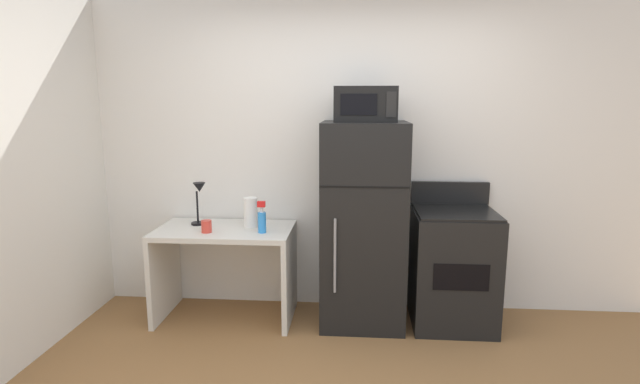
{
  "coord_description": "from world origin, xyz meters",
  "views": [
    {
      "loc": [
        0.04,
        -2.39,
        1.75
      ],
      "look_at": [
        -0.23,
        1.1,
        1.1
      ],
      "focal_mm": 27.4,
      "sensor_mm": 36.0,
      "label": 1
    }
  ],
  "objects_px": {
    "coffee_mug": "(206,226)",
    "oven_range": "(453,267)",
    "desk_lamp": "(199,196)",
    "refrigerator": "(363,225)",
    "spray_bottle": "(262,220)",
    "paper_towel_roll": "(251,212)",
    "microwave": "(365,104)",
    "desk": "(226,256)"
  },
  "relations": [
    {
      "from": "paper_towel_roll",
      "to": "desk",
      "type": "bearing_deg",
      "value": -164.49
    },
    {
      "from": "desk_lamp",
      "to": "coffee_mug",
      "type": "xyz_separation_m",
      "value": [
        0.12,
        -0.22,
        -0.19
      ]
    },
    {
      "from": "coffee_mug",
      "to": "oven_range",
      "type": "height_order",
      "value": "oven_range"
    },
    {
      "from": "desk",
      "to": "spray_bottle",
      "type": "distance_m",
      "value": 0.48
    },
    {
      "from": "refrigerator",
      "to": "microwave",
      "type": "bearing_deg",
      "value": -89.67
    },
    {
      "from": "desk",
      "to": "oven_range",
      "type": "bearing_deg",
      "value": 0.61
    },
    {
      "from": "spray_bottle",
      "to": "oven_range",
      "type": "height_order",
      "value": "oven_range"
    },
    {
      "from": "desk",
      "to": "desk_lamp",
      "type": "xyz_separation_m",
      "value": [
        -0.23,
        0.09,
        0.47
      ]
    },
    {
      "from": "paper_towel_roll",
      "to": "refrigerator",
      "type": "bearing_deg",
      "value": -2.64
    },
    {
      "from": "desk_lamp",
      "to": "paper_towel_roll",
      "type": "bearing_deg",
      "value": -4.2
    },
    {
      "from": "paper_towel_roll",
      "to": "coffee_mug",
      "type": "xyz_separation_m",
      "value": [
        -0.31,
        -0.19,
        -0.07
      ]
    },
    {
      "from": "oven_range",
      "to": "spray_bottle",
      "type": "bearing_deg",
      "value": -175.14
    },
    {
      "from": "spray_bottle",
      "to": "oven_range",
      "type": "xyz_separation_m",
      "value": [
        1.49,
        0.13,
        -0.38
      ]
    },
    {
      "from": "desk_lamp",
      "to": "refrigerator",
      "type": "height_order",
      "value": "refrigerator"
    },
    {
      "from": "spray_bottle",
      "to": "microwave",
      "type": "xyz_separation_m",
      "value": [
        0.78,
        0.1,
        0.88
      ]
    },
    {
      "from": "desk",
      "to": "refrigerator",
      "type": "distance_m",
      "value": 1.14
    },
    {
      "from": "desk_lamp",
      "to": "spray_bottle",
      "type": "distance_m",
      "value": 0.6
    },
    {
      "from": "desk",
      "to": "paper_towel_roll",
      "type": "bearing_deg",
      "value": 15.51
    },
    {
      "from": "desk",
      "to": "paper_towel_roll",
      "type": "distance_m",
      "value": 0.41
    },
    {
      "from": "oven_range",
      "to": "coffee_mug",
      "type": "bearing_deg",
      "value": -175.46
    },
    {
      "from": "spray_bottle",
      "to": "refrigerator",
      "type": "bearing_deg",
      "value": 8.88
    },
    {
      "from": "desk",
      "to": "coffee_mug",
      "type": "bearing_deg",
      "value": -127.99
    },
    {
      "from": "coffee_mug",
      "to": "desk_lamp",
      "type": "bearing_deg",
      "value": 119.19
    },
    {
      "from": "desk",
      "to": "microwave",
      "type": "distance_m",
      "value": 1.64
    },
    {
      "from": "paper_towel_roll",
      "to": "oven_range",
      "type": "bearing_deg",
      "value": -1.32
    },
    {
      "from": "desk_lamp",
      "to": "refrigerator",
      "type": "distance_m",
      "value": 1.35
    },
    {
      "from": "desk",
      "to": "spray_bottle",
      "type": "bearing_deg",
      "value": -18.23
    },
    {
      "from": "desk_lamp",
      "to": "microwave",
      "type": "height_order",
      "value": "microwave"
    },
    {
      "from": "coffee_mug",
      "to": "paper_towel_roll",
      "type": "bearing_deg",
      "value": 31.7
    },
    {
      "from": "desk_lamp",
      "to": "spray_bottle",
      "type": "height_order",
      "value": "desk_lamp"
    },
    {
      "from": "paper_towel_roll",
      "to": "coffee_mug",
      "type": "height_order",
      "value": "paper_towel_roll"
    },
    {
      "from": "desk_lamp",
      "to": "paper_towel_roll",
      "type": "distance_m",
      "value": 0.45
    },
    {
      "from": "microwave",
      "to": "desk_lamp",
      "type": "bearing_deg",
      "value": 175.95
    },
    {
      "from": "spray_bottle",
      "to": "paper_towel_roll",
      "type": "relative_size",
      "value": 1.04
    },
    {
      "from": "spray_bottle",
      "to": "desk",
      "type": "bearing_deg",
      "value": 161.77
    },
    {
      "from": "desk",
      "to": "oven_range",
      "type": "height_order",
      "value": "oven_range"
    },
    {
      "from": "desk_lamp",
      "to": "coffee_mug",
      "type": "height_order",
      "value": "desk_lamp"
    },
    {
      "from": "desk",
      "to": "spray_bottle",
      "type": "xyz_separation_m",
      "value": [
        0.33,
        -0.11,
        0.33
      ]
    },
    {
      "from": "spray_bottle",
      "to": "coffee_mug",
      "type": "distance_m",
      "value": 0.43
    },
    {
      "from": "oven_range",
      "to": "desk_lamp",
      "type": "bearing_deg",
      "value": 178.07
    },
    {
      "from": "refrigerator",
      "to": "oven_range",
      "type": "distance_m",
      "value": 0.78
    },
    {
      "from": "desk_lamp",
      "to": "oven_range",
      "type": "relative_size",
      "value": 0.32
    }
  ]
}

